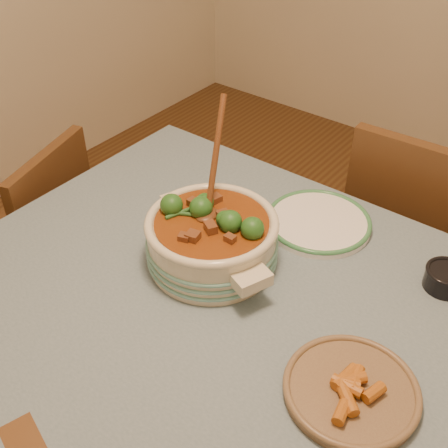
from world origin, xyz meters
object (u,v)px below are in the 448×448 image
stew_casserole (212,236)px  chair_far (414,236)px  fried_plate (352,389)px  chair_left (40,237)px  dining_table (290,364)px  condiment_bowl (446,277)px  white_plate (318,222)px

stew_casserole → chair_far: bearing=68.9°
stew_casserole → fried_plate: size_ratio=1.30×
stew_casserole → chair_left: bearing=-179.5°
dining_table → fried_plate: size_ratio=5.51×
fried_plate → chair_left: size_ratio=0.38×
stew_casserole → condiment_bowl: size_ratio=3.38×
white_plate → chair_far: size_ratio=0.38×
dining_table → stew_casserole: stew_casserole is taller
white_plate → condiment_bowl: (0.35, -0.02, 0.02)m
dining_table → chair_far: size_ratio=1.86×
fried_plate → chair_left: (-1.20, 0.13, -0.32)m
dining_table → white_plate: size_ratio=4.88×
fried_plate → chair_far: bearing=101.6°
stew_casserole → condiment_bowl: stew_casserole is taller
chair_far → chair_left: chair_far is taller
white_plate → chair_far: bearing=71.9°
chair_left → condiment_bowl: bearing=85.0°
dining_table → condiment_bowl: bearing=60.0°
fried_plate → condiment_bowl: bearing=85.1°
condiment_bowl → fried_plate: size_ratio=0.38×
condiment_bowl → white_plate: bearing=176.3°
dining_table → white_plate: (-0.15, 0.36, 0.10)m
fried_plate → white_plate: bearing=126.9°
dining_table → fried_plate: fried_plate is taller
dining_table → chair_far: (-0.01, 0.79, -0.15)m
dining_table → chair_far: chair_far is taller
white_plate → chair_left: 0.98m
condiment_bowl → chair_left: size_ratio=0.14×
condiment_bowl → chair_far: size_ratio=0.13×
condiment_bowl → chair_left: condiment_bowl is taller
white_plate → condiment_bowl: 0.35m
white_plate → chair_far: (0.14, 0.43, -0.26)m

